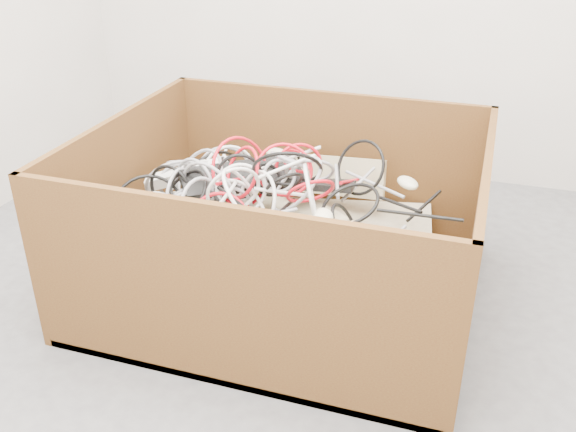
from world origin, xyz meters
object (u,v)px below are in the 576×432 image
(power_strip_left, at_px, (187,174))
(vga_plug, at_px, (412,241))
(power_strip_right, at_px, (141,235))
(cardboard_box, at_px, (281,256))

(power_strip_left, xyz_separation_m, vga_plug, (0.86, -0.20, -0.03))
(power_strip_right, xyz_separation_m, vga_plug, (0.84, 0.18, 0.03))
(cardboard_box, xyz_separation_m, power_strip_left, (-0.40, 0.09, 0.23))
(power_strip_right, relative_size, vga_plug, 6.63)
(cardboard_box, relative_size, power_strip_right, 4.33)
(cardboard_box, bearing_deg, power_strip_right, -142.42)
(vga_plug, bearing_deg, power_strip_right, -157.85)
(power_strip_left, bearing_deg, power_strip_right, -104.38)
(power_strip_right, height_order, vga_plug, power_strip_right)
(vga_plug, bearing_deg, power_strip_left, 177.23)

